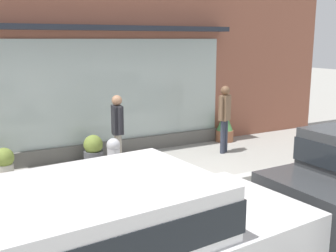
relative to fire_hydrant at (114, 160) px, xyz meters
name	(u,v)px	position (x,y,z in m)	size (l,w,h in m)	color
ground_plane	(170,191)	(0.72, -1.06, -0.45)	(60.00, 60.00, 0.00)	#9E9B93
curb_strip	(175,192)	(0.72, -1.26, -0.39)	(14.00, 0.24, 0.12)	#B2B2AD
storefront	(107,48)	(0.73, 2.13, 2.19)	(14.00, 0.81, 5.38)	#935642
fire_hydrant	(114,160)	(0.00, 0.00, 0.00)	(0.43, 0.41, 0.91)	#B2B2B7
pedestrian_with_handbag	(117,127)	(0.37, 0.67, 0.53)	(0.24, 0.66, 1.68)	#9E9384
pedestrian_passerby	(225,114)	(3.29, 0.69, 0.57)	(0.45, 0.33, 1.72)	#333847
parked_car_white	(97,251)	(-1.80, -4.11, 0.44)	(4.69, 2.24, 1.56)	white
potted_plant_window_right	(4,161)	(-1.91, 1.43, -0.12)	(0.42, 0.42, 0.62)	#B7B2A3
potted_plant_by_entrance	(225,126)	(4.04, 1.66, -0.01)	(0.50, 0.50, 0.93)	#9E6042
potted_plant_doorstep	(93,150)	(0.05, 1.42, -0.12)	(0.46, 0.46, 0.68)	#4C4C51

